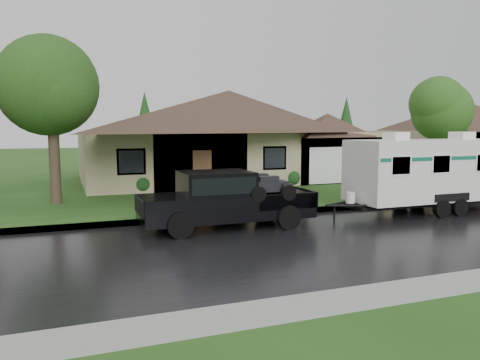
# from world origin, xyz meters

# --- Properties ---
(ground) EXTENTS (140.00, 140.00, 0.00)m
(ground) POSITION_xyz_m (0.00, 0.00, 0.00)
(ground) COLOR #224B17
(ground) RESTS_ON ground
(road) EXTENTS (140.00, 8.00, 0.01)m
(road) POSITION_xyz_m (0.00, -2.00, 0.01)
(road) COLOR black
(road) RESTS_ON ground
(curb) EXTENTS (140.00, 0.50, 0.15)m
(curb) POSITION_xyz_m (0.00, 2.25, 0.07)
(curb) COLOR gray
(curb) RESTS_ON ground
(lawn) EXTENTS (140.00, 26.00, 0.15)m
(lawn) POSITION_xyz_m (0.00, 15.00, 0.07)
(lawn) COLOR #224B17
(lawn) RESTS_ON ground
(house_main) EXTENTS (19.44, 10.80, 6.90)m
(house_main) POSITION_xyz_m (2.29, 13.84, 3.59)
(house_main) COLOR #9C8C6A
(house_main) RESTS_ON lawn
(house_neighbor) EXTENTS (15.12, 9.72, 6.45)m
(house_neighbor) POSITION_xyz_m (22.27, 14.34, 3.32)
(house_neighbor) COLOR tan
(house_neighbor) RESTS_ON lawn
(tree_left_green) EXTENTS (4.33, 4.33, 7.17)m
(tree_left_green) POSITION_xyz_m (-8.31, 7.35, 5.12)
(tree_left_green) COLOR #382B1E
(tree_left_green) RESTS_ON lawn
(tree_right_green) EXTENTS (3.82, 3.82, 6.33)m
(tree_right_green) POSITION_xyz_m (12.44, 7.55, 4.54)
(tree_right_green) COLOR #382B1E
(tree_right_green) RESTS_ON lawn
(shrub_row) EXTENTS (13.60, 1.00, 1.00)m
(shrub_row) POSITION_xyz_m (2.00, 9.30, 0.65)
(shrub_row) COLOR #143814
(shrub_row) RESTS_ON lawn
(pickup_truck) EXTENTS (5.87, 2.23, 1.96)m
(pickup_truck) POSITION_xyz_m (-2.91, 0.58, 1.05)
(pickup_truck) COLOR black
(pickup_truck) RESTS_ON ground
(travel_trailer) EXTENTS (7.23, 2.54, 3.25)m
(travel_trailer) POSITION_xyz_m (5.90, 0.58, 1.72)
(travel_trailer) COLOR silver
(travel_trailer) RESTS_ON ground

